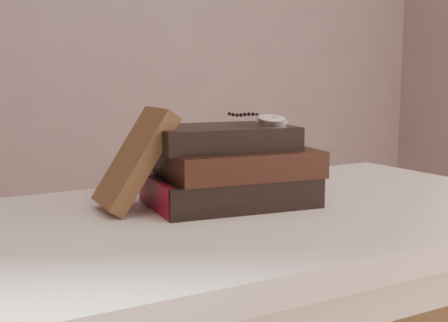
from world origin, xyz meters
TOP-DOWN VIEW (x-y plane):
  - table at (0.00, 0.35)m, footprint 1.00×0.60m
  - book_stack at (-0.05, 0.40)m, footprint 0.29×0.22m
  - journal at (-0.20, 0.44)m, footprint 0.13×0.12m
  - pocket_watch at (0.02, 0.38)m, footprint 0.06×0.16m
  - eyeglasses at (-0.13, 0.50)m, footprint 0.13×0.14m

SIDE VIEW (x-z plane):
  - table at x=0.00m, z-range 0.28..1.03m
  - book_stack at x=-0.05m, z-range 0.75..0.88m
  - eyeglasses at x=-0.13m, z-range 0.80..0.85m
  - journal at x=-0.20m, z-range 0.75..0.92m
  - pocket_watch at x=0.02m, z-range 0.88..0.90m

